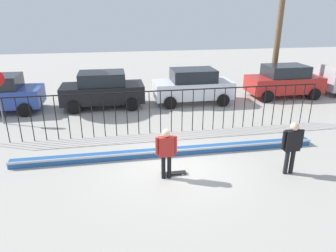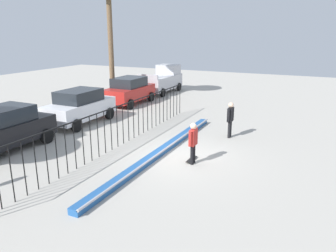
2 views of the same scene
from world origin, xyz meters
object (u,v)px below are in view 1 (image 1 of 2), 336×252
(parked_car_black, at_px, (103,89))
(skateboarder, at_px, (166,149))
(parked_car_white, at_px, (193,86))
(skateboard, at_px, (174,173))
(parked_car_red, at_px, (284,81))
(camera_operator, at_px, (292,143))

(parked_car_black, bearing_deg, skateboarder, -72.88)
(parked_car_black, bearing_deg, parked_car_white, 2.33)
(skateboarder, height_order, parked_car_black, parked_car_black)
(skateboard, bearing_deg, parked_car_black, 96.76)
(skateboarder, distance_m, parked_car_red, 11.82)
(skateboarder, relative_size, parked_car_white, 0.38)
(skateboard, height_order, parked_car_black, parked_car_black)
(parked_car_white, bearing_deg, skateboard, -111.04)
(parked_car_white, bearing_deg, camera_operator, -85.38)
(skateboarder, xyz_separation_m, camera_operator, (3.92, -0.40, 0.06))
(parked_car_red, bearing_deg, camera_operator, -118.37)
(parked_car_black, distance_m, parked_car_red, 10.57)
(skateboarder, height_order, parked_car_white, parked_car_white)
(parked_car_red, bearing_deg, parked_car_black, -179.07)
(parked_car_black, distance_m, parked_car_white, 4.92)
(skateboard, height_order, camera_operator, camera_operator)
(parked_car_black, height_order, parked_car_white, same)
(skateboard, distance_m, parked_car_white, 8.27)
(skateboard, xyz_separation_m, parked_car_red, (8.26, 8.03, 0.91))
(skateboarder, xyz_separation_m, parked_car_black, (-2.04, 7.98, -0.02))
(camera_operator, height_order, parked_car_white, parked_car_white)
(skateboarder, xyz_separation_m, parked_car_white, (2.88, 7.94, -0.02))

